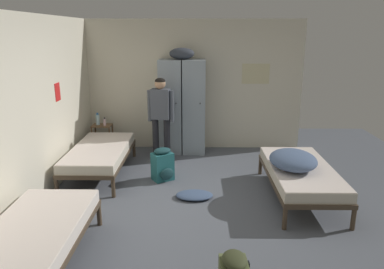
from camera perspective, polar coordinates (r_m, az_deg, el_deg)
ground_plane at (r=5.35m, az=-0.04°, el=-10.63°), size 8.48×8.48×0.00m
room_backdrop at (r=6.23m, az=-10.84°, el=5.55°), size 4.38×5.36×2.61m
locker_bank at (r=7.31m, az=-1.52°, el=4.63°), size 0.90×0.55×2.07m
shelf_unit at (r=7.62m, az=-13.67°, el=-0.19°), size 0.38×0.30×0.57m
bed_left_rear at (r=6.45m, az=-14.08°, el=-2.77°), size 0.90×1.90×0.49m
bed_left_front at (r=4.16m, az=-23.48°, el=-14.33°), size 0.90×1.90×0.49m
bed_right at (r=5.61m, az=16.43°, el=-5.77°), size 0.90×1.90×0.49m
bedding_heap at (r=5.43m, az=15.36°, el=-3.80°), size 0.66×0.81×0.24m
person_traveler at (r=6.80m, az=-4.85°, el=3.52°), size 0.49×0.25×1.57m
water_bottle at (r=7.57m, az=-14.38°, el=2.28°), size 0.07×0.07×0.24m
lotion_bottle at (r=7.49m, az=-13.37°, el=1.91°), size 0.05×0.05×0.16m
backpack_teal at (r=6.07m, az=-4.53°, el=-4.72°), size 0.40×0.41×0.55m
clothes_pile_denim at (r=5.50m, az=0.37°, el=-9.36°), size 0.55×0.37×0.08m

